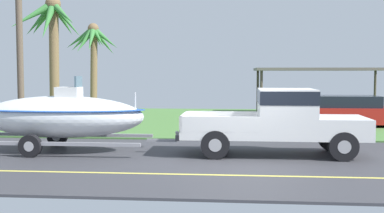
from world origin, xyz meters
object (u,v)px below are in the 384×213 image
(pickup_truck_towing, at_px, (285,119))
(boat_on_trailer, at_px, (60,116))
(carport_awning, at_px, (322,70))
(utility_pole, at_px, (19,25))
(palm_tree_near_left, at_px, (92,46))
(parked_sedan_near, at_px, (351,112))
(palm_tree_mid, at_px, (51,31))

(pickup_truck_towing, bearing_deg, boat_on_trailer, -180.00)
(carport_awning, distance_m, utility_pole, 15.88)
(palm_tree_near_left, distance_m, utility_pole, 9.83)
(boat_on_trailer, height_order, parked_sedan_near, boat_on_trailer)
(pickup_truck_towing, relative_size, utility_pole, 0.69)
(pickup_truck_towing, relative_size, palm_tree_mid, 0.95)
(carport_awning, xyz_separation_m, utility_pole, (-12.71, -9.38, 1.63))
(palm_tree_near_left, relative_size, utility_pole, 0.65)
(pickup_truck_towing, xyz_separation_m, boat_on_trailer, (-6.72, -0.00, 0.02))
(carport_awning, xyz_separation_m, palm_tree_near_left, (-12.91, 0.45, 1.40))
(boat_on_trailer, xyz_separation_m, palm_tree_mid, (-2.97, 7.03, 3.18))
(boat_on_trailer, bearing_deg, parked_sedan_near, 36.31)
(pickup_truck_towing, xyz_separation_m, palm_tree_mid, (-9.68, 7.03, 3.20))
(pickup_truck_towing, bearing_deg, utility_pole, 160.56)
(boat_on_trailer, xyz_separation_m, parked_sedan_near, (10.31, 7.58, -0.40))
(pickup_truck_towing, height_order, boat_on_trailer, boat_on_trailer)
(boat_on_trailer, bearing_deg, pickup_truck_towing, 0.00)
(carport_awning, xyz_separation_m, palm_tree_mid, (-12.91, -5.69, 1.74))
(parked_sedan_near, bearing_deg, pickup_truck_towing, -115.37)
(utility_pole, bearing_deg, boat_on_trailer, -50.45)
(boat_on_trailer, height_order, carport_awning, carport_awning)
(carport_awning, distance_m, palm_tree_near_left, 13.00)
(pickup_truck_towing, height_order, parked_sedan_near, pickup_truck_towing)
(pickup_truck_towing, height_order, carport_awning, carport_awning)
(pickup_truck_towing, xyz_separation_m, palm_tree_near_left, (-9.68, 13.17, 2.86))
(pickup_truck_towing, distance_m, boat_on_trailer, 6.72)
(boat_on_trailer, xyz_separation_m, palm_tree_near_left, (-2.96, 13.17, 2.84))
(palm_tree_mid, bearing_deg, utility_pole, -86.85)
(carport_awning, height_order, palm_tree_near_left, palm_tree_near_left)
(palm_tree_near_left, distance_m, palm_tree_mid, 6.15)
(palm_tree_mid, bearing_deg, parked_sedan_near, 2.35)
(carport_awning, bearing_deg, palm_tree_mid, -156.22)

